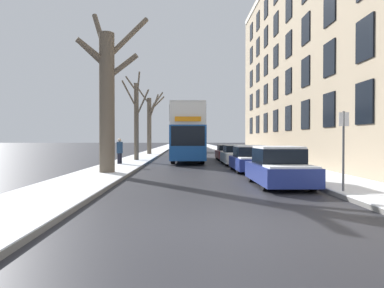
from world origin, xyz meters
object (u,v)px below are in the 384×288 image
(bare_tree_left_0, at_px, (107,94))
(oncoming_van, at_px, (185,143))
(parked_car_0, at_px, (279,168))
(parked_car_3, at_px, (227,153))
(parked_car_2, at_px, (236,155))
(bare_tree_left_1, at_px, (136,118))
(bare_tree_left_2, at_px, (150,122))
(pedestrian_left_sidewalk, at_px, (120,151))
(double_decker_bus, at_px, (187,131))
(street_sign_post, at_px, (343,148))
(parked_car_1, at_px, (250,160))

(bare_tree_left_0, xyz_separation_m, oncoming_van, (3.79, 31.23, -2.72))
(parked_car_0, xyz_separation_m, parked_car_3, (0.00, 16.13, -0.07))
(parked_car_0, bearing_deg, parked_car_2, 90.00)
(bare_tree_left_1, xyz_separation_m, bare_tree_left_2, (-0.06, 10.95, 0.23))
(parked_car_3, bearing_deg, bare_tree_left_2, 130.37)
(parked_car_3, bearing_deg, bare_tree_left_0, -121.82)
(oncoming_van, bearing_deg, pedestrian_left_sidewalk, -99.57)
(double_decker_bus, relative_size, parked_car_2, 2.72)
(bare_tree_left_0, relative_size, bare_tree_left_1, 1.19)
(bare_tree_left_1, bearing_deg, bare_tree_left_2, 90.31)
(bare_tree_left_0, xyz_separation_m, street_sign_post, (8.90, -6.42, -2.50))
(parked_car_3, distance_m, pedestrian_left_sidewalk, 10.19)
(parked_car_0, bearing_deg, pedestrian_left_sidewalk, 129.14)
(bare_tree_left_2, relative_size, double_decker_bus, 0.69)
(bare_tree_left_2, xyz_separation_m, oncoming_van, (3.84, 10.27, -2.41))
(bare_tree_left_1, xyz_separation_m, pedestrian_left_sidewalk, (-0.51, -4.23, -2.47))
(bare_tree_left_2, bearing_deg, bare_tree_left_1, -89.69)
(bare_tree_left_0, relative_size, bare_tree_left_2, 1.05)
(bare_tree_left_1, bearing_deg, street_sign_post, -61.58)
(double_decker_bus, relative_size, pedestrian_left_sidewalk, 6.22)
(bare_tree_left_1, xyz_separation_m, parked_car_2, (7.49, -3.02, -2.84))
(parked_car_2, bearing_deg, bare_tree_left_1, 158.06)
(bare_tree_left_0, xyz_separation_m, pedestrian_left_sidewalk, (-0.50, 5.78, -3.01))
(double_decker_bus, distance_m, pedestrian_left_sidewalk, 7.26)
(parked_car_3, bearing_deg, parked_car_0, -90.00)
(parked_car_0, distance_m, parked_car_3, 16.13)
(oncoming_van, relative_size, street_sign_post, 1.91)
(bare_tree_left_2, distance_m, parked_car_2, 16.17)
(bare_tree_left_2, distance_m, pedestrian_left_sidewalk, 15.43)
(bare_tree_left_1, bearing_deg, bare_tree_left_0, -90.02)
(parked_car_1, height_order, street_sign_post, street_sign_post)
(bare_tree_left_1, relative_size, parked_car_3, 1.72)
(pedestrian_left_sidewalk, bearing_deg, oncoming_van, 17.86)
(double_decker_bus, height_order, parked_car_2, double_decker_bus)
(parked_car_2, relative_size, oncoming_van, 0.83)
(bare_tree_left_1, relative_size, double_decker_bus, 0.61)
(bare_tree_left_0, bearing_deg, oncoming_van, 83.08)
(bare_tree_left_0, height_order, parked_car_0, bare_tree_left_0)
(parked_car_0, xyz_separation_m, oncoming_van, (-3.71, 35.28, 0.62))
(double_decker_bus, xyz_separation_m, street_sign_post, (4.83, -17.66, -0.94))
(double_decker_bus, xyz_separation_m, parked_car_1, (3.43, -9.50, -1.81))
(street_sign_post, bearing_deg, pedestrian_left_sidewalk, 127.61)
(double_decker_bus, bearing_deg, bare_tree_left_1, -163.15)
(double_decker_bus, bearing_deg, parked_car_1, -70.13)
(oncoming_van, distance_m, pedestrian_left_sidewalk, 25.81)
(bare_tree_left_0, xyz_separation_m, double_decker_bus, (4.06, 11.24, -1.55))
(parked_car_1, bearing_deg, bare_tree_left_0, -166.91)
(parked_car_1, distance_m, oncoming_van, 29.73)
(parked_car_2, bearing_deg, oncoming_van, 98.69)
(parked_car_3, bearing_deg, double_decker_bus, -166.24)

